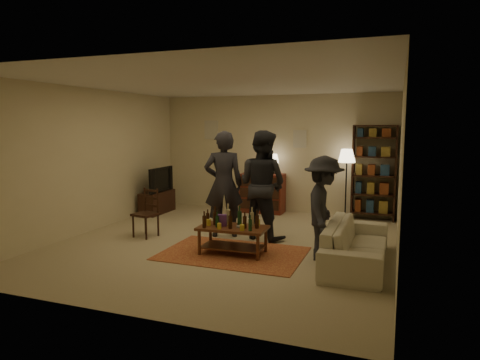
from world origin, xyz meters
The scene contains 13 objects.
floor centered at (0.00, 0.00, 0.00)m, with size 6.00×6.00×0.00m, color #C6B793.
room_shell centered at (-0.65, 2.98, 1.81)m, with size 6.00×6.00×6.00m.
rug centered at (0.34, -0.56, 0.01)m, with size 2.20×1.50×0.01m, color maroon.
coffee_table centered at (0.33, -0.55, 0.39)m, with size 1.08×0.62×0.78m.
dining_chair centered at (-1.51, -0.08, 0.46)m, with size 0.45×0.45×0.89m.
tv_stand centered at (-2.44, 1.80, 0.38)m, with size 0.40×1.00×1.06m.
dresser centered at (-0.19, 2.71, 0.48)m, with size 1.00×0.50×1.36m.
bookshelf centered at (2.25, 2.78, 1.03)m, with size 0.90×0.34×2.02m.
floor_lamp centered at (1.70, 2.65, 1.27)m, with size 0.36×0.36×1.51m.
sofa centered at (2.20, -0.40, 0.30)m, with size 2.08×0.81×0.61m, color beige.
person_left centered at (-0.22, 0.41, 0.96)m, with size 0.70×0.46×1.91m, color #24232A.
person_right centered at (0.48, 0.52, 0.96)m, with size 0.93×0.73×1.92m, color #222329.
person_by_sofa centered at (1.70, -0.33, 0.78)m, with size 1.01×0.58×1.56m, color #27282F.
Camera 1 is at (2.70, -6.64, 2.01)m, focal length 32.00 mm.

